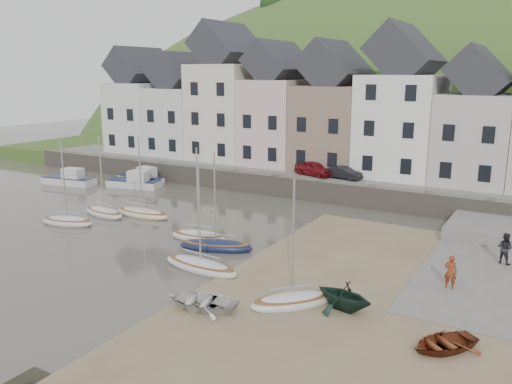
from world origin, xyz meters
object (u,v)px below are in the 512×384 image
Objects in this scene: rowboat_red at (443,343)px; car_right at (344,173)px; rowboat_green at (344,295)px; person_red at (451,272)px; car_left at (314,168)px; rowboat_white at (202,301)px; sailboat_0 at (104,212)px; person_dark at (505,248)px.

car_right reaches higher than rowboat_red.
rowboat_red is at bearing 85.40° from rowboat_green.
rowboat_red is 1.65× the size of person_red.
car_left is (-14.86, 16.28, 1.27)m from person_red.
rowboat_red is (10.39, 1.85, -0.05)m from rowboat_white.
rowboat_white is 25.03m from car_left.
car_right is (2.86, 0.00, -0.11)m from car_left.
rowboat_green is at bearing -147.60° from car_right.
sailboat_0 is 22.60m from rowboat_green.
rowboat_red is at bearing -127.36° from car_left.
person_red is at bearing 154.15° from rowboat_green.
car_left reaches higher than person_red.
rowboat_white is 0.88× the size of car_left.
rowboat_green is (5.73, 3.20, 0.38)m from rowboat_white.
rowboat_green is (21.78, -5.99, 0.52)m from sailboat_0.
person_dark is (27.51, 4.06, 0.76)m from sailboat_0.
rowboat_green is 4.88m from rowboat_red.
car_right is at bearing -18.98° from person_dark.
sailboat_0 reaches higher than rowboat_white.
rowboat_white is at bearing -131.64° from rowboat_red.
rowboat_green is at bearing -134.68° from car_left.
car_right reaches higher than rowboat_green.
person_red is at bearing 118.05° from rowboat_white.
person_dark is at bearing 161.92° from rowboat_green.
person_red is at bearing 88.49° from person_dark.
rowboat_white is at bearing 68.68° from person_dark.
sailboat_0 is 18.66m from car_left.
sailboat_0 is at bearing -93.80° from rowboat_green.
car_left is at bearing 54.90° from sailboat_0.
person_dark is at bearing 8.40° from sailboat_0.
sailboat_0 reaches higher than car_left.
rowboat_red is at bearing 97.98° from person_red.
person_dark is (1.98, 5.17, 0.04)m from person_red.
sailboat_0 is 18.50m from rowboat_white.
person_red reaches higher than rowboat_red.
rowboat_green reaches higher than rowboat_red.
car_left is at bearing -48.08° from person_red.
rowboat_red is 26.03m from car_right.
person_red is 22.08m from car_left.
person_dark is at bearing 126.71° from rowboat_white.
person_red is at bearing -2.48° from sailboat_0.
car_left is (10.67, 15.18, 1.99)m from sailboat_0.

